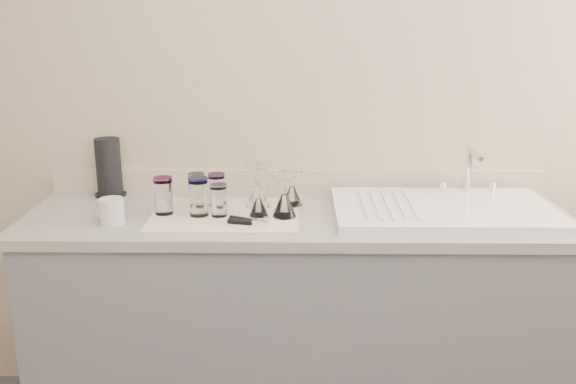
{
  "coord_description": "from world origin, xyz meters",
  "views": [
    {
      "loc": [
        -0.01,
        -1.12,
        1.65
      ],
      "look_at": [
        -0.04,
        1.15,
        1.0
      ],
      "focal_mm": 40.0,
      "sensor_mm": 36.0,
      "label": 1
    }
  ],
  "objects_px": {
    "tumbler_magenta": "(163,195)",
    "tumbler_lavender": "(219,200)",
    "goblet_back_right": "(292,193)",
    "goblet_back_left": "(258,193)",
    "goblet_front_left": "(259,205)",
    "white_mug": "(111,211)",
    "paper_towel_roll": "(109,168)",
    "sink_unit": "(443,209)",
    "goblet_front_right": "(284,202)",
    "tumbler_cyan": "(197,189)",
    "tumbler_blue": "(199,196)",
    "can_opener": "(249,221)",
    "tumbler_purple": "(217,189)"
  },
  "relations": [
    {
      "from": "tumbler_lavender",
      "to": "white_mug",
      "type": "relative_size",
      "value": 0.89
    },
    {
      "from": "goblet_back_left",
      "to": "goblet_front_left",
      "type": "distance_m",
      "value": 0.12
    },
    {
      "from": "sink_unit",
      "to": "goblet_front_left",
      "type": "bearing_deg",
      "value": -175.7
    },
    {
      "from": "sink_unit",
      "to": "tumbler_blue",
      "type": "bearing_deg",
      "value": -176.85
    },
    {
      "from": "tumbler_cyan",
      "to": "paper_towel_roll",
      "type": "height_order",
      "value": "paper_towel_roll"
    },
    {
      "from": "goblet_front_right",
      "to": "tumbler_magenta",
      "type": "bearing_deg",
      "value": 176.36
    },
    {
      "from": "white_mug",
      "to": "paper_towel_roll",
      "type": "relative_size",
      "value": 0.57
    },
    {
      "from": "goblet_front_left",
      "to": "paper_towel_roll",
      "type": "distance_m",
      "value": 0.7
    },
    {
      "from": "white_mug",
      "to": "paper_towel_roll",
      "type": "distance_m",
      "value": 0.38
    },
    {
      "from": "tumbler_lavender",
      "to": "white_mug",
      "type": "bearing_deg",
      "value": -170.36
    },
    {
      "from": "tumbler_lavender",
      "to": "goblet_back_right",
      "type": "xyz_separation_m",
      "value": [
        0.27,
        0.14,
        -0.01
      ]
    },
    {
      "from": "tumbler_blue",
      "to": "goblet_front_right",
      "type": "distance_m",
      "value": 0.32
    },
    {
      "from": "tumbler_cyan",
      "to": "tumbler_magenta",
      "type": "height_order",
      "value": "tumbler_magenta"
    },
    {
      "from": "tumbler_lavender",
      "to": "goblet_front_left",
      "type": "relative_size",
      "value": 0.96
    },
    {
      "from": "goblet_front_right",
      "to": "paper_towel_roll",
      "type": "bearing_deg",
      "value": 157.93
    },
    {
      "from": "tumbler_blue",
      "to": "tumbler_lavender",
      "type": "xyz_separation_m",
      "value": [
        0.08,
        -0.01,
        -0.01
      ]
    },
    {
      "from": "goblet_back_right",
      "to": "tumbler_purple",
      "type": "bearing_deg",
      "value": -177.52
    },
    {
      "from": "goblet_back_right",
      "to": "white_mug",
      "type": "distance_m",
      "value": 0.68
    },
    {
      "from": "tumbler_purple",
      "to": "goblet_back_left",
      "type": "height_order",
      "value": "goblet_back_left"
    },
    {
      "from": "sink_unit",
      "to": "goblet_front_right",
      "type": "distance_m",
      "value": 0.61
    },
    {
      "from": "goblet_back_right",
      "to": "goblet_back_left",
      "type": "bearing_deg",
      "value": -171.04
    },
    {
      "from": "tumbler_lavender",
      "to": "goblet_back_right",
      "type": "height_order",
      "value": "goblet_back_right"
    },
    {
      "from": "tumbler_lavender",
      "to": "goblet_front_left",
      "type": "height_order",
      "value": "goblet_front_left"
    },
    {
      "from": "tumbler_purple",
      "to": "goblet_front_right",
      "type": "height_order",
      "value": "goblet_front_right"
    },
    {
      "from": "tumbler_magenta",
      "to": "goblet_front_left",
      "type": "relative_size",
      "value": 1.11
    },
    {
      "from": "tumbler_magenta",
      "to": "tumbler_lavender",
      "type": "bearing_deg",
      "value": -7.04
    },
    {
      "from": "tumbler_purple",
      "to": "paper_towel_roll",
      "type": "bearing_deg",
      "value": 160.63
    },
    {
      "from": "tumbler_magenta",
      "to": "goblet_front_left",
      "type": "height_order",
      "value": "tumbler_magenta"
    },
    {
      "from": "sink_unit",
      "to": "tumbler_magenta",
      "type": "bearing_deg",
      "value": -178.29
    },
    {
      "from": "tumbler_purple",
      "to": "white_mug",
      "type": "relative_size",
      "value": 0.94
    },
    {
      "from": "tumbler_lavender",
      "to": "can_opener",
      "type": "xyz_separation_m",
      "value": [
        0.12,
        -0.09,
        -0.05
      ]
    },
    {
      "from": "white_mug",
      "to": "tumbler_purple",
      "type": "bearing_deg",
      "value": 28.47
    },
    {
      "from": "tumbler_cyan",
      "to": "tumbler_blue",
      "type": "bearing_deg",
      "value": -78.31
    },
    {
      "from": "goblet_back_right",
      "to": "tumbler_cyan",
      "type": "bearing_deg",
      "value": -179.83
    },
    {
      "from": "goblet_back_left",
      "to": "paper_towel_roll",
      "type": "height_order",
      "value": "paper_towel_roll"
    },
    {
      "from": "can_opener",
      "to": "tumbler_magenta",
      "type": "bearing_deg",
      "value": 160.06
    },
    {
      "from": "sink_unit",
      "to": "tumbler_blue",
      "type": "xyz_separation_m",
      "value": [
        -0.92,
        -0.05,
        0.06
      ]
    },
    {
      "from": "goblet_back_left",
      "to": "goblet_front_left",
      "type": "height_order",
      "value": "goblet_back_left"
    },
    {
      "from": "tumbler_cyan",
      "to": "tumbler_lavender",
      "type": "xyz_separation_m",
      "value": [
        0.1,
        -0.14,
        -0.0
      ]
    },
    {
      "from": "tumbler_purple",
      "to": "paper_towel_roll",
      "type": "relative_size",
      "value": 0.53
    },
    {
      "from": "goblet_back_right",
      "to": "paper_towel_roll",
      "type": "bearing_deg",
      "value": 168.75
    },
    {
      "from": "tumbler_cyan",
      "to": "paper_towel_roll",
      "type": "distance_m",
      "value": 0.42
    },
    {
      "from": "can_opener",
      "to": "paper_towel_roll",
      "type": "distance_m",
      "value": 0.72
    },
    {
      "from": "goblet_back_right",
      "to": "paper_towel_roll",
      "type": "relative_size",
      "value": 0.59
    },
    {
      "from": "tumbler_lavender",
      "to": "goblet_back_left",
      "type": "height_order",
      "value": "goblet_back_left"
    },
    {
      "from": "sink_unit",
      "to": "goblet_back_right",
      "type": "bearing_deg",
      "value": 171.56
    },
    {
      "from": "tumbler_lavender",
      "to": "goblet_front_left",
      "type": "distance_m",
      "value": 0.15
    },
    {
      "from": "goblet_back_left",
      "to": "can_opener",
      "type": "bearing_deg",
      "value": -95.11
    },
    {
      "from": "goblet_front_right",
      "to": "can_opener",
      "type": "bearing_deg",
      "value": -144.3
    },
    {
      "from": "tumbler_magenta",
      "to": "goblet_back_left",
      "type": "bearing_deg",
      "value": 15.46
    }
  ]
}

